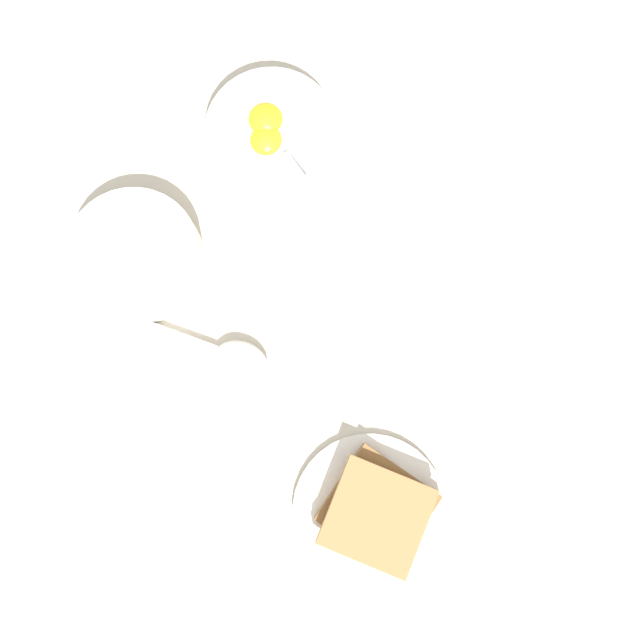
{
  "coord_description": "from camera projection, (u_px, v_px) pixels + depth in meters",
  "views": [
    {
      "loc": [
        0.04,
        0.02,
        0.85
      ],
      "look_at": [
        -0.04,
        0.09,
        0.02
      ],
      "focal_mm": 42.0,
      "sensor_mm": 36.0,
      "label": 1
    }
  ],
  "objects": [
    {
      "name": "toast_sandwich",
      "position": [
        376.0,
        513.0,
        0.8
      ],
      "size": [
        0.14,
        0.13,
        0.04
      ],
      "color": "brown",
      "rests_on": "toast_plate"
    },
    {
      "name": "soup_spoon",
      "position": [
        231.0,
        357.0,
        0.84
      ],
      "size": [
        0.14,
        0.1,
        0.03
      ],
      "color": "white",
      "rests_on": "ground_plane"
    },
    {
      "name": "congee_bowl",
      "position": [
        136.0,
        257.0,
        0.84
      ],
      "size": [
        0.15,
        0.15,
        0.04
      ],
      "color": "white",
      "rests_on": "ground_plane"
    },
    {
      "name": "toast_plate",
      "position": [
        370.0,
        512.0,
        0.83
      ],
      "size": [
        0.17,
        0.17,
        0.01
      ],
      "color": "white",
      "rests_on": "ground_plane"
    },
    {
      "name": "ground_plane",
      "position": [
        285.0,
        398.0,
        0.85
      ],
      "size": [
        3.0,
        3.0,
        0.0
      ],
      "primitive_type": "plane",
      "color": "beige"
    },
    {
      "name": "egg_bowl",
      "position": [
        272.0,
        137.0,
        0.86
      ],
      "size": [
        0.16,
        0.15,
        0.07
      ],
      "color": "white",
      "rests_on": "ground_plane"
    }
  ]
}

